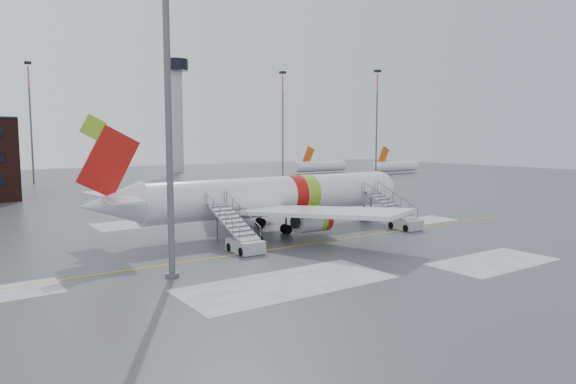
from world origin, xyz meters
TOP-DOWN VIEW (x-y plane):
  - ground at (0.00, 0.00)m, footprint 260.00×260.00m
  - airliner at (3.15, 6.68)m, footprint 35.03×32.97m
  - airstair_fwd at (14.91, 0.14)m, footprint 2.05×7.70m
  - airstair_aft at (-3.75, 0.14)m, footprint 2.05×7.70m
  - pushback_tug at (-2.32, 1.76)m, footprint 2.57×2.04m
  - light_mast_near at (-11.50, -4.36)m, footprint 1.20×1.20m
  - control_tower at (30.00, 95.00)m, footprint 6.40×6.40m
  - light_mast_far_ne at (42.00, 62.00)m, footprint 1.20×1.20m
  - light_mast_far_n at (-8.00, 78.00)m, footprint 1.20×1.20m
  - light_mast_far_e at (58.00, 48.00)m, footprint 1.20×1.20m
  - distant_aircraft at (62.50, 64.00)m, footprint 35.00×18.00m

SIDE VIEW (x-z plane):
  - ground at x=0.00m, z-range 0.00..0.00m
  - distant_aircraft at x=62.50m, z-range -4.00..4.00m
  - pushback_tug at x=-2.32m, z-range -0.08..1.32m
  - airstair_fwd at x=14.91m, z-range -0.68..2.81m
  - airstair_aft at x=-3.75m, z-range -0.68..2.81m
  - airliner at x=3.15m, z-range -2.17..9.01m
  - light_mast_near at x=-11.50m, z-range 0.42..27.12m
  - light_mast_far_ne at x=42.00m, z-range 1.71..25.96m
  - light_mast_far_n at x=-8.00m, z-range 1.71..25.96m
  - light_mast_far_e at x=58.00m, z-range 1.71..25.96m
  - control_tower at x=30.00m, z-range 3.75..33.75m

